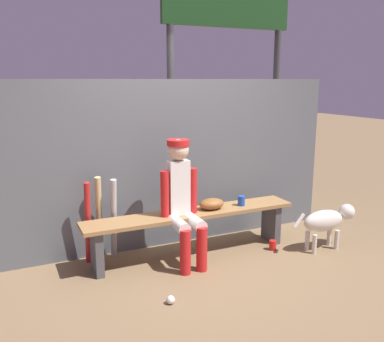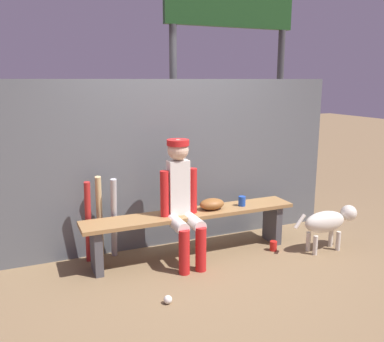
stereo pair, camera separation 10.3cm
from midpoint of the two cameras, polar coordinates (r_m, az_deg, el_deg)
ground_plane at (r=4.68m, az=-0.64°, el=-11.42°), size 30.00×30.00×0.00m
chainlink_fence at (r=4.77m, az=-2.76°, el=1.00°), size 3.98×0.03×1.89m
dugout_bench at (r=4.53m, az=-0.65°, el=-6.99°), size 2.37×0.36×0.50m
player_seated at (r=4.28m, az=-1.98°, el=-3.66°), size 0.41×0.55×1.29m
baseball_glove at (r=4.58m, az=2.07°, el=-4.51°), size 0.28×0.20×0.12m
bat_aluminum_silver at (r=4.52m, az=-11.30°, el=-6.45°), size 0.07×0.20×0.89m
bat_wood_natural at (r=4.56m, az=-13.21°, el=-6.24°), size 0.09×0.19×0.92m
bat_aluminum_red at (r=4.46m, az=-14.68°, el=-6.93°), size 0.07×0.15×0.89m
baseball at (r=3.75m, az=-3.76°, el=-17.17°), size 0.07×0.07×0.07m
cup_on_ground at (r=4.87m, az=10.38°, el=-9.94°), size 0.08×0.08×0.11m
cup_on_bench at (r=4.73m, az=6.14°, el=-4.07°), size 0.08×0.08×0.11m
scoreboard at (r=6.13m, az=4.92°, el=18.61°), size 2.21×0.27×3.64m
dog at (r=4.95m, az=17.44°, el=-6.46°), size 0.84×0.20×0.49m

